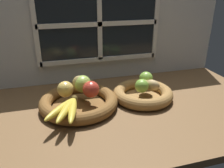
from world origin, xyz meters
TOP-DOWN VIEW (x-y plane):
  - ground_plane at (0.00, 0.00)cm, footprint 140.00×90.00cm
  - back_wall at (0.00, 29.77)cm, footprint 140.00×4.60cm
  - fruit_bowl_left at (-16.61, -1.30)cm, footprint 34.10×34.10cm
  - fruit_bowl_right at (13.57, -1.30)cm, footprint 28.03×28.03cm
  - apple_red_right at (-11.35, -3.30)cm, footprint 7.16×7.16cm
  - apple_golden_left at (-21.79, -0.04)cm, footprint 6.95×6.95cm
  - apple_green_back at (-13.92, 2.82)cm, footprint 7.68×7.68cm
  - pear_brown at (-15.32, 3.46)cm, footprint 7.07×6.38cm
  - banana_bunch_front at (-22.62, -13.54)cm, footprint 14.60×19.86cm
  - potato_large at (13.57, -1.30)cm, footprint 7.81×9.06cm
  - potato_small at (16.52, -4.25)cm, footprint 8.18×8.06cm
  - lime_near at (11.19, -4.87)cm, footprint 6.13×6.13cm
  - lime_far at (16.35, 2.28)cm, footprint 6.58×6.58cm

SIDE VIEW (x-z plane):
  - ground_plane at x=0.00cm, z-range -3.00..0.00cm
  - fruit_bowl_left at x=-16.61cm, z-range -0.18..5.15cm
  - fruit_bowl_right at x=13.57cm, z-range -0.17..5.17cm
  - banana_bunch_front at x=-22.62cm, z-range 5.33..8.18cm
  - potato_large at x=13.57cm, z-range 5.33..9.49cm
  - potato_small at x=16.52cm, z-range 5.33..10.39cm
  - lime_near at x=11.19cm, z-range 5.33..11.46cm
  - lime_far at x=16.35cm, z-range 5.33..11.91cm
  - apple_golden_left at x=-21.79cm, z-range 5.33..12.29cm
  - apple_red_right at x=-11.35cm, z-range 5.33..12.50cm
  - pear_brown at x=-15.32cm, z-range 5.33..12.86cm
  - apple_green_back at x=-13.92cm, z-range 5.33..13.01cm
  - back_wall at x=0.00cm, z-range 0.38..55.38cm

